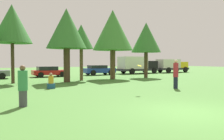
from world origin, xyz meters
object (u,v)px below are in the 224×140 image
bystander_sitting (51,82)px  tree_4 (81,37)px  person_thrower (23,86)px  frisbee (140,66)px  parked_car_blue (99,70)px  person_catcher (176,74)px  delivery_truck_yellow (171,65)px  tree_6 (146,38)px  parked_car_red (49,71)px  tree_5 (113,30)px  delivery_truck_black (137,64)px  tree_2 (12,24)px  tree_3 (67,29)px

bystander_sitting → tree_4: 7.37m
person_thrower → frisbee: 6.41m
parked_car_blue → person_thrower: bearing=-124.5°
person_catcher → frisbee: bearing=1.8°
bystander_sitting → delivery_truck_yellow: size_ratio=0.18×
person_thrower → tree_4: size_ratio=0.32×
tree_6 → parked_car_red: (-8.85, 6.69, -3.75)m
frisbee → tree_6: tree_6 is taller
frisbee → parked_car_blue: frisbee is taller
tree_4 → person_thrower: bearing=-124.1°
tree_5 → delivery_truck_black: (8.29, 6.89, -3.61)m
person_thrower → bystander_sitting: (2.65, 5.35, -0.40)m
tree_2 → tree_6: bearing=-2.3°
tree_2 → parked_car_blue: tree_2 is taller
parked_car_blue → delivery_truck_yellow: size_ratio=0.71×
frisbee → parked_car_red: bearing=92.7°
person_thrower → parked_car_blue: bearing=47.5°
tree_2 → person_thrower: bearing=-95.2°
tree_4 → tree_5: size_ratio=0.75×
frisbee → tree_2: (-5.40, 9.82, 3.27)m
tree_5 → parked_car_red: (-4.72, 6.44, -4.29)m
tree_3 → tree_5: tree_5 is taller
parked_car_red → parked_car_blue: bearing=1.3°
frisbee → delivery_truck_yellow: (18.73, 15.84, -0.40)m
person_catcher → tree_6: (4.70, 8.79, 3.40)m
bystander_sitting → delivery_truck_black: bearing=36.1°
tree_3 → tree_6: size_ratio=1.05×
parked_car_red → parked_car_blue: (6.49, -0.04, 0.06)m
parked_car_blue → delivery_truck_yellow: bearing=1.2°
person_catcher → tree_3: bearing=-66.9°
tree_4 → tree_3: bearing=-152.7°
person_thrower → delivery_truck_black: 25.22m
person_catcher → parked_car_blue: (2.34, 15.44, -0.29)m
frisbee → tree_5: bearing=67.3°
bystander_sitting → parked_car_red: 11.60m
bystander_sitting → delivery_truck_yellow: bearing=26.3°
tree_2 → tree_5: tree_5 is taller
tree_5 → tree_6: (4.14, -0.25, -0.54)m
frisbee → tree_3: (-1.20, 8.67, 3.01)m
bystander_sitting → tree_6: 13.25m
person_catcher → delivery_truck_black: delivery_truck_black is taller
tree_6 → person_catcher: bearing=-118.1°
person_catcher → tree_6: bearing=-124.5°
tree_5 → parked_car_blue: 7.88m
person_catcher → tree_5: size_ratio=0.27×
tree_5 → delivery_truck_yellow: bearing=23.2°
tree_4 → parked_car_red: tree_4 is taller
delivery_truck_black → frisbee: bearing=-125.1°
tree_2 → tree_3: tree_2 is taller
frisbee → delivery_truck_black: size_ratio=0.04×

